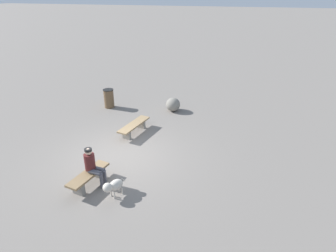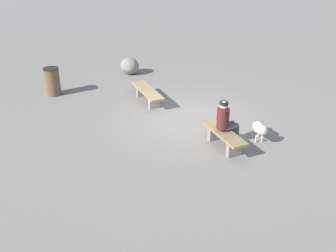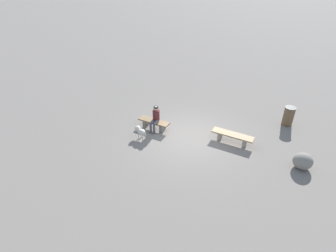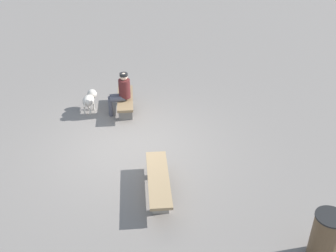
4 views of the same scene
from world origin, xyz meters
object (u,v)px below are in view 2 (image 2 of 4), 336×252
object	(u,v)px
dog	(260,129)
seated_person	(226,120)
trash_bin	(53,81)
boulder	(130,66)
bench_left	(148,93)
bench_right	(224,137)

from	to	relation	value
dog	seated_person	bearing A→B (deg)	-87.71
trash_bin	boulder	world-z (taller)	trash_bin
seated_person	dog	world-z (taller)	seated_person
bench_left	dog	size ratio (longest dim) A/B	2.75
bench_right	dog	world-z (taller)	dog
bench_left	bench_right	distance (m)	3.79
trash_bin	bench_left	bearing A→B (deg)	45.16
bench_right	seated_person	xyz separation A→B (m)	(-0.12, 0.11, 0.42)
bench_left	trash_bin	size ratio (longest dim) A/B	1.99
bench_right	trash_bin	xyz separation A→B (m)	(-6.19, -2.48, 0.18)
bench_right	boulder	bearing A→B (deg)	-177.27
bench_left	seated_person	xyz separation A→B (m)	(3.66, 0.18, 0.40)
seated_person	trash_bin	size ratio (longest dim) A/B	1.30
seated_person	trash_bin	world-z (taller)	seated_person
dog	boulder	world-z (taller)	boulder
boulder	dog	bearing A→B (deg)	1.30
seated_person	boulder	size ratio (longest dim) A/B	1.63
dog	boulder	distance (m)	6.97
bench_right	trash_bin	size ratio (longest dim) A/B	1.66
boulder	bench_left	bearing A→B (deg)	-17.35
bench_left	boulder	xyz separation A→B (m)	(-2.90, 0.90, 0.02)
boulder	bench_right	bearing A→B (deg)	-7.14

